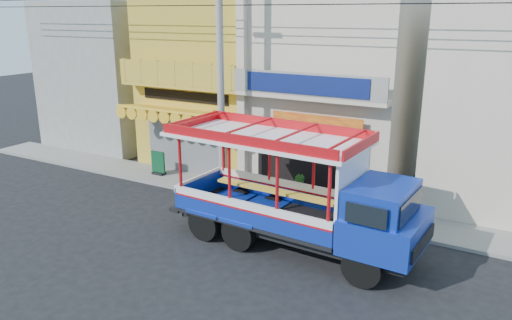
# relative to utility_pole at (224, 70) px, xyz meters

# --- Properties ---
(ground) EXTENTS (90.00, 90.00, 0.00)m
(ground) POSITION_rel_utility_pole_xyz_m (0.85, -3.30, -5.03)
(ground) COLOR black
(ground) RESTS_ON ground
(sidewalk) EXTENTS (30.00, 2.00, 0.12)m
(sidewalk) POSITION_rel_utility_pole_xyz_m (0.85, 0.70, -4.97)
(sidewalk) COLOR slate
(sidewalk) RESTS_ON ground
(shophouse_left) EXTENTS (6.00, 7.50, 8.24)m
(shophouse_left) POSITION_rel_utility_pole_xyz_m (-3.15, 4.66, -0.92)
(shophouse_left) COLOR gold
(shophouse_left) RESTS_ON ground
(shophouse_right) EXTENTS (6.00, 6.75, 8.24)m
(shophouse_right) POSITION_rel_utility_pole_xyz_m (2.85, 4.66, -0.93)
(shophouse_right) COLOR beige
(shophouse_right) RESTS_ON ground
(party_pilaster) EXTENTS (0.35, 0.30, 8.00)m
(party_pilaster) POSITION_rel_utility_pole_xyz_m (-0.15, 1.55, -1.03)
(party_pilaster) COLOR beige
(party_pilaster) RESTS_ON ground
(filler_building_left) EXTENTS (6.00, 6.00, 7.60)m
(filler_building_left) POSITION_rel_utility_pole_xyz_m (-10.15, 4.70, -1.23)
(filler_building_left) COLOR gray
(filler_building_left) RESTS_ON ground
(utility_pole) EXTENTS (28.00, 0.26, 9.00)m
(utility_pole) POSITION_rel_utility_pole_xyz_m (0.00, 0.00, 0.00)
(utility_pole) COLOR gray
(utility_pole) RESTS_ON ground
(songthaew_truck) EXTENTS (8.11, 3.05, 3.73)m
(songthaew_truck) POSITION_rel_utility_pole_xyz_m (4.73, -2.66, -3.24)
(songthaew_truck) COLOR black
(songthaew_truck) RESTS_ON ground
(green_sign) EXTENTS (0.69, 0.32, 1.06)m
(green_sign) POSITION_rel_utility_pole_xyz_m (-4.03, 0.71, -4.47)
(green_sign) COLOR black
(green_sign) RESTS_ON sidewalk
(potted_plant_a) EXTENTS (1.04, 1.00, 0.89)m
(potted_plant_a) POSITION_rel_utility_pole_xyz_m (4.36, 1.06, -4.47)
(potted_plant_a) COLOR #215117
(potted_plant_a) RESTS_ON sidewalk
(potted_plant_b) EXTENTS (0.65, 0.61, 0.93)m
(potted_plant_b) POSITION_rel_utility_pole_xyz_m (2.67, 1.09, -4.45)
(potted_plant_b) COLOR #215117
(potted_plant_b) RESTS_ON sidewalk
(potted_plant_c) EXTENTS (0.58, 0.58, 0.92)m
(potted_plant_c) POSITION_rel_utility_pole_xyz_m (4.43, 1.19, -4.45)
(potted_plant_c) COLOR #215117
(potted_plant_c) RESTS_ON sidewalk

